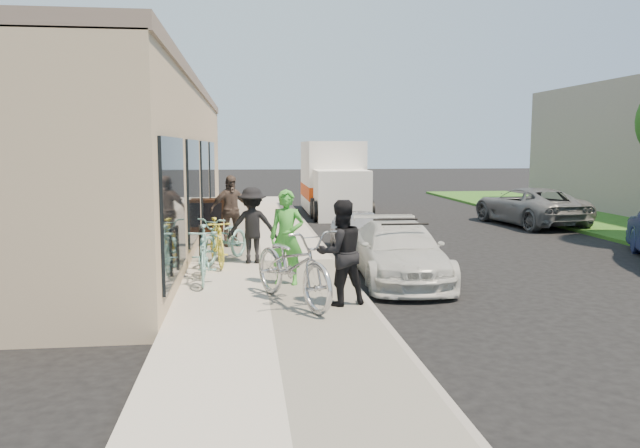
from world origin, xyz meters
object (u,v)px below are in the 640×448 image
bystander_b (230,211)px  tandem_bike (293,265)px  cruiser_bike_b (224,239)px  cruiser_bike_c (217,242)px  sedan_white (399,252)px  bystander_a (252,225)px  bike_rack (201,245)px  sandwich_board (212,216)px  woman_rider (287,237)px  sedan_silver (360,231)px  far_car_gray (529,206)px  man_standing (340,252)px  cruiser_bike_a (204,254)px  moving_truck (333,182)px

bystander_b → tandem_bike: bearing=-101.6°
cruiser_bike_b → cruiser_bike_c: cruiser_bike_b is taller
sedan_white → cruiser_bike_c: 3.69m
sedan_white → tandem_bike: 3.03m
sedan_white → bystander_a: bystander_a is taller
bike_rack → cruiser_bike_b: (0.40, 1.12, -0.06)m
sandwich_board → bystander_a: bearing=-88.1°
woman_rider → bystander_b: (-1.07, 4.39, 0.03)m
sedan_silver → far_car_gray: (6.46, 4.63, 0.09)m
tandem_bike → man_standing: (0.71, -0.13, 0.21)m
cruiser_bike_a → cruiser_bike_b: bearing=79.3°
bike_rack → sedan_white: size_ratio=0.23×
moving_truck → bystander_a: moving_truck is taller
sedan_white → far_car_gray: size_ratio=0.88×
moving_truck → tandem_bike: 14.45m
sedan_white → man_standing: man_standing is taller
sedan_white → sandwich_board: bearing=125.8°
woman_rider → sedan_white: bearing=33.5°
sedan_white → woman_rider: bearing=-158.8°
tandem_bike → bystander_a: 3.53m
far_car_gray → moving_truck: bearing=-43.7°
sandwich_board → tandem_bike: bearing=-89.7°
tandem_bike → bystander_a: bearing=75.0°
woman_rider → bystander_b: bystander_b is taller
sedan_white → sedan_silver: size_ratio=1.28×
moving_truck → far_car_gray: moving_truck is taller
sandwich_board → woman_rider: bearing=-87.4°
bystander_a → sedan_white: bearing=152.8°
moving_truck → far_car_gray: (5.83, -4.30, -0.60)m
cruiser_bike_b → bystander_a: size_ratio=1.16×
bike_rack → cruiser_bike_a: 0.86m
moving_truck → tandem_bike: (-2.65, -14.20, -0.47)m
sandwich_board → far_car_gray: (10.12, 1.82, -0.02)m
woman_rider → man_standing: size_ratio=1.03×
bike_rack → woman_rider: bearing=-37.4°
far_car_gray → cruiser_bike_a: bearing=32.1°
bike_rack → cruiser_bike_c: bearing=69.7°
sedan_silver → cruiser_bike_a: cruiser_bike_a is taller
sandwich_board → tandem_bike: tandem_bike is taller
far_car_gray → bystander_b: size_ratio=2.57×
cruiser_bike_a → woman_rider: bearing=-14.9°
cruiser_bike_a → bike_rack: bearing=94.7°
bike_rack → tandem_bike: (1.56, -2.57, 0.06)m
sandwich_board → sedan_silver: bearing=-48.6°
sedan_white → bystander_b: bystander_b is taller
woman_rider → sedan_silver: bearing=77.9°
sedan_silver → moving_truck: 8.98m
far_car_gray → man_standing: bearing=44.9°
tandem_bike → cruiser_bike_c: bearing=87.2°
tandem_bike → man_standing: bearing=-34.9°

